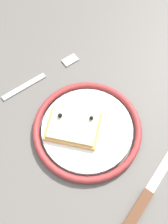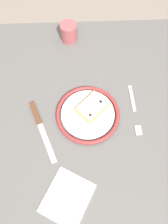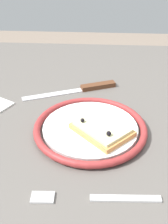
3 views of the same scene
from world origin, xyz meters
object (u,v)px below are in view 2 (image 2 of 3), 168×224
at_px(plate, 88,114).
at_px(pizza_slice_near, 92,106).
at_px(fork, 134,110).
at_px(cup, 69,32).
at_px(dining_table, 83,126).
at_px(knife, 39,121).
at_px(napkin, 67,198).

relative_size(plate, pizza_slice_near, 1.72).
relative_size(fork, cup, 2.66).
distance_m(fork, cup, 0.42).
bearing_deg(cup, plate, 99.74).
relative_size(dining_table, pizza_slice_near, 7.34).
xyz_separation_m(dining_table, pizza_slice_near, (-0.04, -0.03, 0.11)).
height_order(pizza_slice_near, knife, pizza_slice_near).
height_order(fork, cup, cup).
xyz_separation_m(cup, napkin, (0.01, 0.64, -0.04)).
bearing_deg(plate, pizza_slice_near, -125.79).
relative_size(knife, cup, 3.04).
height_order(dining_table, knife, knife).
bearing_deg(cup, knife, 73.47).
bearing_deg(fork, plate, 4.60).
xyz_separation_m(dining_table, cup, (0.04, -0.37, 0.13)).
bearing_deg(napkin, fork, -130.23).
distance_m(plate, cup, 0.37).
xyz_separation_m(pizza_slice_near, knife, (0.19, 0.04, -0.02)).
height_order(knife, cup, cup).
distance_m(dining_table, plate, 0.10).
xyz_separation_m(pizza_slice_near, napkin, (0.09, 0.30, -0.02)).
distance_m(plate, knife, 0.18).
xyz_separation_m(plate, pizza_slice_near, (-0.02, -0.02, 0.01)).
relative_size(plate, napkin, 1.54).
bearing_deg(knife, cup, -106.53).
xyz_separation_m(dining_table, napkin, (0.06, 0.27, 0.09)).
relative_size(pizza_slice_near, knife, 0.58).
relative_size(plate, fork, 1.14).
height_order(plate, knife, plate).
height_order(dining_table, fork, fork).
bearing_deg(dining_table, cup, -83.19).
xyz_separation_m(plate, napkin, (0.08, 0.28, -0.01)).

